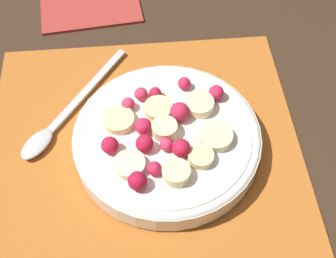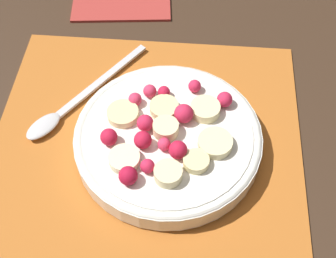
% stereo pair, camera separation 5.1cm
% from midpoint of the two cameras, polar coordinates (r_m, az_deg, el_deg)
% --- Properties ---
extents(ground_plane, '(3.00, 3.00, 0.00)m').
position_cam_midpoint_polar(ground_plane, '(0.52, -0.45, -6.99)').
color(ground_plane, '#382619').
extents(placemat, '(0.45, 0.36, 0.01)m').
position_cam_midpoint_polar(placemat, '(0.52, -0.45, -6.83)').
color(placemat, '#B26023').
rests_on(placemat, ground_plane).
extents(fruit_bowl, '(0.21, 0.21, 0.05)m').
position_cam_midpoint_polar(fruit_bowl, '(0.53, 2.76, -1.27)').
color(fruit_bowl, silver).
rests_on(fruit_bowl, placemat).
extents(spoon, '(0.17, 0.13, 0.01)m').
position_cam_midpoint_polar(spoon, '(0.58, -9.79, 2.39)').
color(spoon, silver).
rests_on(spoon, placemat).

